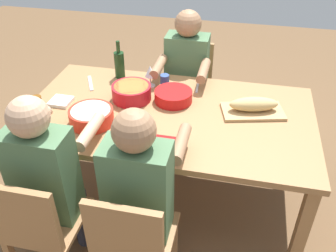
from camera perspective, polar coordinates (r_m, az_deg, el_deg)
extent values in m
plane|color=brown|center=(2.90, 0.00, -10.22)|extent=(8.00, 8.00, 0.00)
cube|color=#9E7044|center=(2.45, 0.00, 1.75)|extent=(1.91, 1.08, 0.04)
cube|color=#9E7044|center=(3.04, 18.73, -1.34)|extent=(0.07, 0.07, 0.70)
cube|color=#9E7044|center=(3.29, -13.57, 2.61)|extent=(0.07, 0.07, 0.70)
cube|color=#9E7044|center=(2.33, 20.02, -15.07)|extent=(0.07, 0.07, 0.70)
cube|color=#9E7044|center=(2.65, -21.88, -8.38)|extent=(0.07, 0.07, 0.70)
cube|color=#9E7044|center=(2.08, -4.81, -16.58)|extent=(0.40, 0.40, 0.03)
cube|color=#9E7044|center=(1.81, -6.85, -16.76)|extent=(0.38, 0.04, 0.40)
cube|color=#9E7044|center=(2.39, -7.41, -16.04)|extent=(0.04, 0.04, 0.42)
cube|color=#9E7044|center=(2.33, 0.92, -17.57)|extent=(0.04, 0.04, 0.42)
cylinder|color=#2D2D38|center=(2.39, -4.93, -15.37)|extent=(0.11, 0.11, 0.45)
cylinder|color=#2D2D38|center=(2.36, -1.05, -16.07)|extent=(0.11, 0.11, 0.45)
cube|color=#4C724C|center=(1.90, -4.72, -9.80)|extent=(0.34, 0.20, 0.55)
cylinder|color=#9E7251|center=(2.06, -7.31, -1.45)|extent=(0.07, 0.30, 0.07)
cylinder|color=#9E7251|center=(1.99, 2.02, -2.72)|extent=(0.07, 0.30, 0.07)
sphere|color=#9E7251|center=(1.66, -5.32, -0.73)|extent=(0.21, 0.21, 0.21)
cube|color=#9E7044|center=(3.24, 2.96, 4.94)|extent=(0.40, 0.40, 0.03)
cube|color=#9E7044|center=(3.31, 3.63, 9.67)|extent=(0.38, 0.04, 0.40)
cube|color=#9E7044|center=(3.21, 5.31, -0.38)|extent=(0.04, 0.04, 0.42)
cube|color=#9E7044|center=(3.25, -0.63, 0.36)|extent=(0.04, 0.04, 0.42)
cube|color=#9E7044|center=(3.49, 6.09, 2.78)|extent=(0.04, 0.04, 0.42)
cube|color=#9E7044|center=(3.53, 0.61, 3.43)|extent=(0.04, 0.04, 0.42)
cylinder|color=#2D2D38|center=(3.17, 3.58, -0.51)|extent=(0.11, 0.11, 0.45)
cylinder|color=#2D2D38|center=(3.19, 0.75, -0.15)|extent=(0.11, 0.11, 0.45)
cube|color=#4C724C|center=(3.06, 2.93, 9.05)|extent=(0.34, 0.20, 0.55)
cylinder|color=#9E7251|center=(2.74, 5.55, 8.55)|extent=(0.07, 0.30, 0.07)
cylinder|color=#9E7251|center=(2.80, -1.45, 9.25)|extent=(0.07, 0.30, 0.07)
sphere|color=#9E7251|center=(2.91, 3.15, 15.60)|extent=(0.21, 0.21, 0.21)
cube|color=#9E7044|center=(2.25, -18.13, -13.59)|extent=(0.40, 0.40, 0.03)
cube|color=#9E7044|center=(2.00, -21.68, -13.18)|extent=(0.38, 0.04, 0.40)
cube|color=#9E7044|center=(2.58, -18.85, -13.38)|extent=(0.04, 0.04, 0.42)
cube|color=#9E7044|center=(2.45, -11.67, -15.12)|extent=(0.04, 0.04, 0.42)
cylinder|color=#2D2D38|center=(2.56, -16.57, -12.86)|extent=(0.11, 0.11, 0.45)
cylinder|color=#2D2D38|center=(2.50, -13.22, -13.64)|extent=(0.11, 0.11, 0.45)
cube|color=#4C724C|center=(2.09, -18.80, -7.13)|extent=(0.34, 0.20, 0.55)
cylinder|color=tan|center=(2.27, -19.95, 0.31)|extent=(0.07, 0.30, 0.07)
cylinder|color=tan|center=(2.12, -12.05, -0.80)|extent=(0.07, 0.30, 0.07)
sphere|color=tan|center=(1.87, -20.89, 1.34)|extent=(0.21, 0.21, 0.21)
cylinder|color=red|center=(2.54, 0.84, 4.66)|extent=(0.26, 0.26, 0.08)
cylinder|color=#2D7028|center=(2.52, 0.84, 5.16)|extent=(0.23, 0.23, 0.03)
cylinder|color=#B21923|center=(2.57, -5.68, 5.20)|extent=(0.27, 0.27, 0.11)
cylinder|color=orange|center=(2.55, -5.72, 5.88)|extent=(0.24, 0.24, 0.04)
cylinder|color=red|center=(2.36, -11.80, 1.47)|extent=(0.28, 0.28, 0.10)
cylinder|color=beige|center=(2.34, -11.89, 2.10)|extent=(0.25, 0.25, 0.03)
cube|color=tan|center=(2.49, 12.99, 2.23)|extent=(0.44, 0.31, 0.02)
ellipsoid|color=tan|center=(2.46, 13.16, 3.31)|extent=(0.34, 0.19, 0.09)
cylinder|color=#193819|center=(2.86, -7.53, 9.38)|extent=(0.08, 0.08, 0.20)
cylinder|color=#193819|center=(2.80, -7.76, 12.06)|extent=(0.03, 0.03, 0.09)
cylinder|color=brown|center=(2.36, -19.31, 2.01)|extent=(0.06, 0.06, 0.22)
cylinder|color=silver|center=(2.74, -2.73, 6.27)|extent=(0.07, 0.07, 0.01)
cylinder|color=silver|center=(2.73, -2.75, 7.02)|extent=(0.01, 0.01, 0.07)
cone|color=silver|center=(2.69, -2.80, 8.53)|extent=(0.08, 0.08, 0.08)
cube|color=maroon|center=(2.13, -2.18, -3.18)|extent=(0.32, 0.23, 0.01)
cylinder|color=#334C8C|center=(2.71, -0.52, 6.98)|extent=(0.07, 0.07, 0.10)
cube|color=silver|center=(2.73, 4.60, 6.07)|extent=(0.03, 0.17, 0.01)
cube|color=silver|center=(2.83, -11.94, 6.53)|extent=(0.13, 0.22, 0.01)
cube|color=white|center=(2.63, -16.28, 3.69)|extent=(0.14, 0.14, 0.02)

